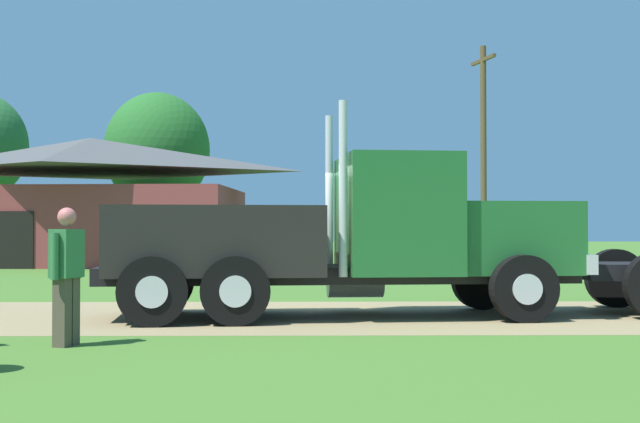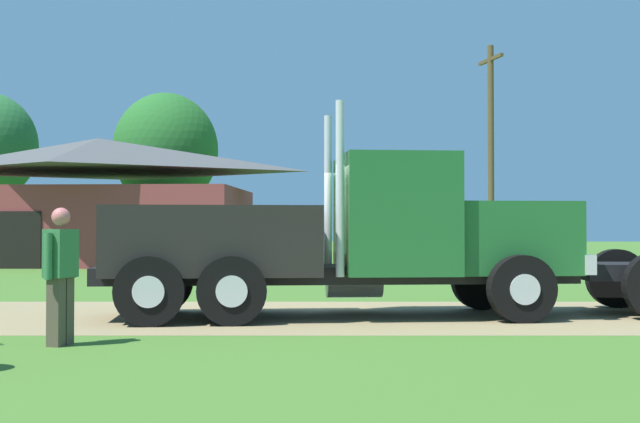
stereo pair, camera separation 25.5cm
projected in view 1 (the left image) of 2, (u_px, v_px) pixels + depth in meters
ground_plane at (276, 316)px, 15.04m from camera, size 200.00×200.00×0.00m
dirt_track at (276, 315)px, 15.04m from camera, size 120.00×5.78×0.01m
truck_foreground_white at (346, 240)px, 14.84m from camera, size 8.23×3.29×3.54m
visitor_standing_near at (67, 271)px, 11.09m from camera, size 0.38×0.60×1.76m
shed_building at (90, 203)px, 37.22m from camera, size 13.32×9.05×5.41m
utility_pole_near at (483, 149)px, 37.45m from camera, size 0.68×2.17×9.39m
tree_mid at (157, 151)px, 45.49m from camera, size 5.46×5.46×8.64m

